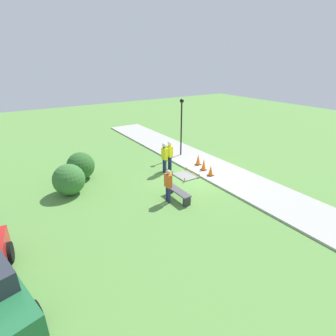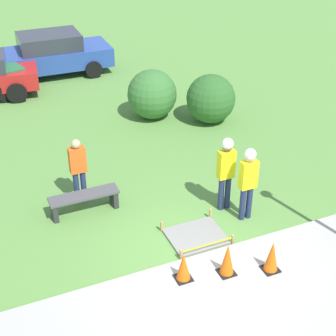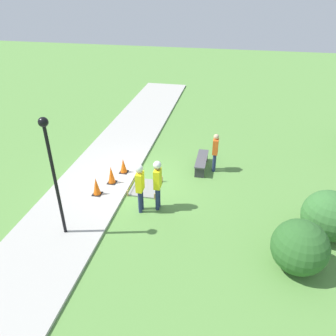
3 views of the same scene
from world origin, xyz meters
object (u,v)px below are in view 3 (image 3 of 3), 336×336
Objects in this scene: worker_assistant at (140,184)px; bystander_in_orange_shirt at (215,150)px; traffic_cone_sidewalk_edge at (96,186)px; traffic_cone_near_patch at (123,166)px; worker_supervisor at (158,180)px; traffic_cone_far_patch at (111,175)px; lamppost_near at (51,162)px; park_bench at (202,161)px.

worker_assistant is 4.11m from bystander_in_orange_shirt.
bystander_in_orange_shirt is at bearing 124.44° from traffic_cone_sidewalk_edge.
worker_assistant is (2.28, 1.40, 0.73)m from traffic_cone_near_patch.
worker_assistant reaches higher than bystander_in_orange_shirt.
worker_supervisor is 1.14× the size of bystander_in_orange_shirt.
traffic_cone_near_patch is 0.86× the size of traffic_cone_far_patch.
lamppost_near is (2.22, -0.19, 2.24)m from traffic_cone_sidewalk_edge.
lamppost_near is at bearing -36.74° from park_bench.
traffic_cone_near_patch is 0.37× the size of bystander_in_orange_shirt.
worker_assistant is at bearing 129.49° from lamppost_near.
traffic_cone_sidewalk_edge is 0.43× the size of park_bench.
worker_assistant is at bearing -34.35° from bystander_in_orange_shirt.
park_bench is 6.84m from lamppost_near.
worker_assistant is at bearing 31.67° from traffic_cone_near_patch.
worker_supervisor is at bearing 84.36° from traffic_cone_sidewalk_edge.
lamppost_near is at bearing -9.54° from traffic_cone_near_patch.
lamppost_near reaches higher than traffic_cone_far_patch.
traffic_cone_sidewalk_edge reaches higher than traffic_cone_near_patch.
lamppost_near is at bearing -50.51° from worker_assistant.
traffic_cone_far_patch is 0.44× the size of park_bench.
bystander_in_orange_shirt is (-3.12, 1.76, -0.22)m from worker_supervisor.
traffic_cone_far_patch is 2.55m from worker_supervisor.
park_bench is at bearing 128.73° from traffic_cone_sidewalk_edge.
traffic_cone_near_patch is 2.77m from worker_assistant.
worker_supervisor reaches higher than traffic_cone_sidewalk_edge.
park_bench is at bearing 143.26° from lamppost_near.
worker_supervisor is (0.24, 2.44, 0.73)m from traffic_cone_sidewalk_edge.
lamppost_near is at bearing -4.94° from traffic_cone_sidewalk_edge.
bystander_in_orange_shirt is at bearing 145.65° from worker_assistant.
traffic_cone_near_patch is 1.83m from traffic_cone_sidewalk_edge.
traffic_cone_near_patch is 2.91m from worker_supervisor.
bystander_in_orange_shirt is at bearing 116.97° from traffic_cone_far_patch.
park_bench is at bearing 110.15° from traffic_cone_near_patch.
traffic_cone_sidewalk_edge is at bearing -15.16° from traffic_cone_near_patch.
traffic_cone_far_patch is 0.43× the size of bystander_in_orange_shirt.
lamppost_near reaches higher than worker_assistant.
traffic_cone_far_patch is 0.38× the size of worker_supervisor.
worker_assistant is at bearing -27.22° from park_bench.
worker_supervisor is at bearing -29.40° from bystander_in_orange_shirt.
traffic_cone_near_patch is 0.89× the size of traffic_cone_sidewalk_edge.
worker_supervisor is 0.49× the size of lamppost_near.
bystander_in_orange_shirt reaches higher than traffic_cone_sidewalk_edge.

